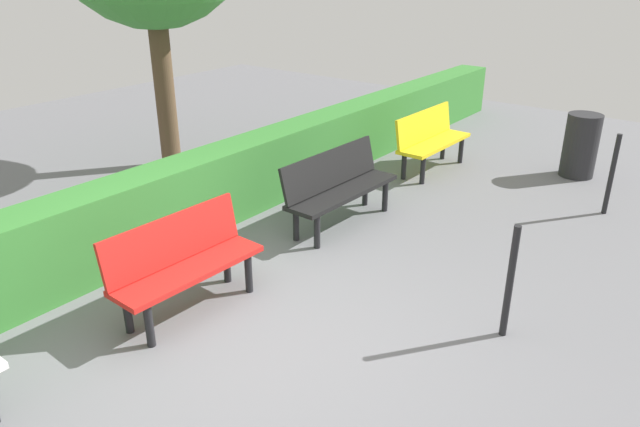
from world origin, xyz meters
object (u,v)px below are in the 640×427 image
at_px(bench_black, 338,185).
at_px(bench_red, 183,260).
at_px(trash_bin, 581,145).
at_px(bench_yellow, 430,138).

bearing_deg(bench_black, bench_red, 2.12).
bearing_deg(bench_red, bench_black, -177.64).
xyz_separation_m(bench_black, trash_bin, (-3.40, 1.73, -0.04)).
height_order(bench_black, trash_bin, trash_bin).
distance_m(bench_red, trash_bin, 5.96).
bearing_deg(bench_red, bench_yellow, -177.03).
bearing_deg(bench_yellow, bench_red, 2.03).
bearing_deg(bench_red, trash_bin, 165.26).
relative_size(bench_yellow, trash_bin, 1.63).
bearing_deg(trash_bin, bench_red, -16.78).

